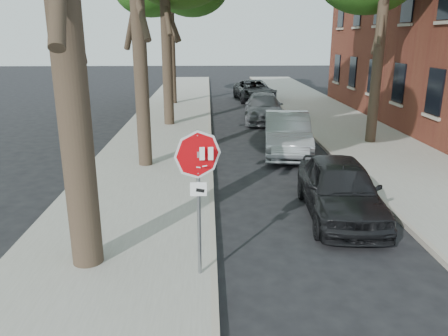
# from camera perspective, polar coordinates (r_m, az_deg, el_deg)

# --- Properties ---
(ground) EXTENTS (120.00, 120.00, 0.00)m
(ground) POSITION_cam_1_polar(r_m,az_deg,el_deg) (8.10, 1.97, -14.15)
(ground) COLOR black
(ground) RESTS_ON ground
(sidewalk_left) EXTENTS (4.00, 55.00, 0.12)m
(sidewalk_left) POSITION_cam_1_polar(r_m,az_deg,el_deg) (19.47, -7.91, 4.45)
(sidewalk_left) COLOR gray
(sidewalk_left) RESTS_ON ground
(sidewalk_right) EXTENTS (4.00, 55.00, 0.12)m
(sidewalk_right) POSITION_cam_1_polar(r_m,az_deg,el_deg) (20.44, 16.60, 4.50)
(sidewalk_right) COLOR gray
(sidewalk_right) RESTS_ON ground
(curb_left) EXTENTS (0.12, 55.00, 0.13)m
(curb_left) POSITION_cam_1_polar(r_m,az_deg,el_deg) (19.37, -1.85, 4.56)
(curb_left) COLOR #9E9384
(curb_left) RESTS_ON ground
(curb_right) EXTENTS (0.12, 55.00, 0.13)m
(curb_right) POSITION_cam_1_polar(r_m,az_deg,el_deg) (19.88, 10.98, 4.58)
(curb_right) COLOR #9E9384
(curb_right) RESTS_ON ground
(stop_sign) EXTENTS (0.76, 0.34, 2.61)m
(stop_sign) POSITION_cam_1_polar(r_m,az_deg,el_deg) (7.26, -3.39, -1.04)
(stop_sign) COLOR gray
(stop_sign) RESTS_ON sidewalk_left
(car_a) EXTENTS (1.91, 4.20, 1.40)m
(car_a) POSITION_cam_1_polar(r_m,az_deg,el_deg) (10.77, 14.90, -2.58)
(car_a) COLOR black
(car_a) RESTS_ON ground
(car_b) EXTENTS (2.11, 4.69, 1.49)m
(car_b) POSITION_cam_1_polar(r_m,az_deg,el_deg) (16.23, 8.23, 4.45)
(car_b) COLOR gray
(car_b) RESTS_ON ground
(car_c) EXTENTS (2.33, 4.84, 1.36)m
(car_c) POSITION_cam_1_polar(r_m,az_deg,el_deg) (22.65, 5.19, 7.87)
(car_c) COLOR #4F5054
(car_c) RESTS_ON ground
(car_d) EXTENTS (2.66, 5.09, 1.37)m
(car_d) POSITION_cam_1_polar(r_m,az_deg,el_deg) (29.91, 3.96, 10.06)
(car_d) COLOR black
(car_d) RESTS_ON ground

